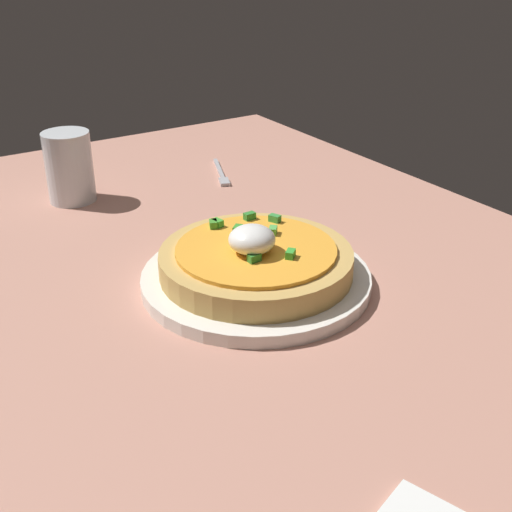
% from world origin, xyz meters
% --- Properties ---
extents(dining_table, '(1.17, 0.70, 0.03)m').
position_xyz_m(dining_table, '(0.00, 0.00, 0.01)').
color(dining_table, tan).
rests_on(dining_table, ground).
extents(plate, '(0.24, 0.24, 0.01)m').
position_xyz_m(plate, '(0.01, -0.03, 0.04)').
color(plate, white).
rests_on(plate, dining_table).
extents(pizza, '(0.20, 0.20, 0.06)m').
position_xyz_m(pizza, '(0.01, -0.03, 0.06)').
color(pizza, tan).
rests_on(pizza, plate).
extents(cup_near, '(0.06, 0.06, 0.10)m').
position_xyz_m(cup_near, '(-0.33, -0.12, 0.07)').
color(cup_near, silver).
rests_on(cup_near, dining_table).
extents(fork, '(0.11, 0.05, 0.01)m').
position_xyz_m(fork, '(-0.30, 0.11, 0.03)').
color(fork, '#B7B7BC').
rests_on(fork, dining_table).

